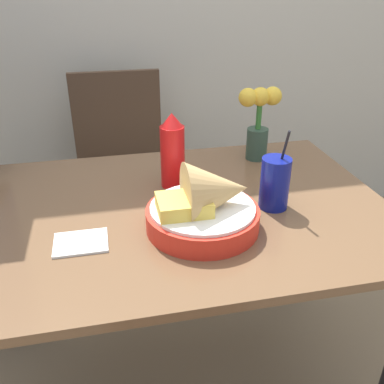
{
  "coord_description": "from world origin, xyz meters",
  "views": [
    {
      "loc": [
        -0.2,
        -1.02,
        1.31
      ],
      "look_at": [
        0.01,
        -0.04,
        0.78
      ],
      "focal_mm": 40.0,
      "sensor_mm": 36.0,
      "label": 1
    }
  ],
  "objects_px": {
    "chair_far_window": "(121,159)",
    "ketchup_bottle": "(172,151)",
    "drink_cup": "(275,185)",
    "flower_vase": "(259,118)",
    "food_basket": "(207,206)"
  },
  "relations": [
    {
      "from": "food_basket",
      "to": "drink_cup",
      "type": "xyz_separation_m",
      "value": [
        0.2,
        0.07,
        0.01
      ]
    },
    {
      "from": "chair_far_window",
      "to": "food_basket",
      "type": "distance_m",
      "value": 0.99
    },
    {
      "from": "flower_vase",
      "to": "food_basket",
      "type": "bearing_deg",
      "value": -124.54
    },
    {
      "from": "drink_cup",
      "to": "flower_vase",
      "type": "xyz_separation_m",
      "value": [
        0.07,
        0.33,
        0.08
      ]
    },
    {
      "from": "ketchup_bottle",
      "to": "flower_vase",
      "type": "bearing_deg",
      "value": 24.41
    },
    {
      "from": "chair_far_window",
      "to": "food_basket",
      "type": "xyz_separation_m",
      "value": [
        0.17,
        -0.94,
        0.25
      ]
    },
    {
      "from": "food_basket",
      "to": "flower_vase",
      "type": "xyz_separation_m",
      "value": [
        0.27,
        0.4,
        0.08
      ]
    },
    {
      "from": "food_basket",
      "to": "drink_cup",
      "type": "distance_m",
      "value": 0.21
    },
    {
      "from": "ketchup_bottle",
      "to": "drink_cup",
      "type": "xyz_separation_m",
      "value": [
        0.25,
        -0.19,
        -0.04
      ]
    },
    {
      "from": "food_basket",
      "to": "ketchup_bottle",
      "type": "relative_size",
      "value": 1.26
    },
    {
      "from": "chair_far_window",
      "to": "ketchup_bottle",
      "type": "xyz_separation_m",
      "value": [
        0.13,
        -0.69,
        0.3
      ]
    },
    {
      "from": "chair_far_window",
      "to": "ketchup_bottle",
      "type": "height_order",
      "value": "ketchup_bottle"
    },
    {
      "from": "drink_cup",
      "to": "chair_far_window",
      "type": "bearing_deg",
      "value": 112.93
    },
    {
      "from": "ketchup_bottle",
      "to": "flower_vase",
      "type": "distance_m",
      "value": 0.35
    },
    {
      "from": "flower_vase",
      "to": "drink_cup",
      "type": "bearing_deg",
      "value": -101.94
    }
  ]
}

